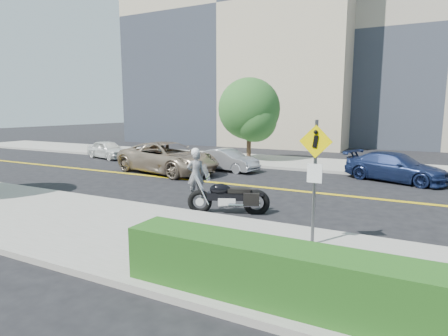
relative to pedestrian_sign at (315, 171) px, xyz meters
name	(u,v)px	position (x,y,z in m)	size (l,w,h in m)	color
ground_plane	(254,186)	(-4.20, 6.31, -1.96)	(120.00, 120.00, 0.00)	black
sidewalk_near	(144,235)	(-4.20, -1.19, -1.89)	(60.00, 5.00, 0.15)	#9E9B91
sidewalk_far	(301,163)	(-4.20, 13.81, -1.89)	(60.00, 5.00, 0.15)	#9E9B91
building_left	(249,19)	(-14.20, 28.31, 10.54)	(22.00, 14.00, 25.00)	tan
building_mid	(447,36)	(3.80, 32.31, 8.04)	(18.00, 14.00, 20.00)	#A39984
hedge	(383,296)	(1.80, -2.99, -1.31)	(9.00, 0.90, 1.00)	#235619
pedestrian_sign	(315,171)	(0.00, 0.00, 0.00)	(0.78, 0.08, 3.00)	#4C4C51
motorcyclist	(196,173)	(-5.31, 3.27, -0.99)	(0.79, 0.77, 1.95)	#A1A2A6
motorcycle	(229,189)	(-3.27, 2.00, -1.17)	(2.60, 0.79, 1.59)	black
suv	(168,158)	(-9.69, 7.54, -1.14)	(2.72, 5.91, 1.64)	tan
parked_car_white	(108,150)	(-16.87, 10.46, -1.34)	(1.46, 3.62, 1.23)	white
parked_car_silver	(227,160)	(-7.17, 9.58, -1.36)	(1.27, 3.65, 1.20)	#A3A4AA
parked_car_blue	(395,167)	(1.27, 10.51, -1.28)	(1.90, 4.66, 1.35)	navy
tree_far_a	(249,109)	(-7.55, 13.42, 1.44)	(3.93, 3.93, 5.37)	#382619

